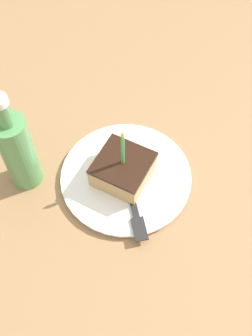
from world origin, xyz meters
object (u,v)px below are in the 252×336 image
plate (126,177)px  bottle (18,150)px  cake_slice (123,169)px  fork (133,204)px

plate → bottle: size_ratio=1.13×
cake_slice → fork: 0.07m
plate → fork: size_ratio=1.74×
cake_slice → fork: (-0.05, -0.05, -0.02)m
cake_slice → bottle: bottle is taller
bottle → fork: bearing=-80.7°
cake_slice → fork: cake_slice is taller
plate → fork: bearing=-140.7°
bottle → cake_slice: bearing=-64.5°
cake_slice → fork: bearing=-135.3°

